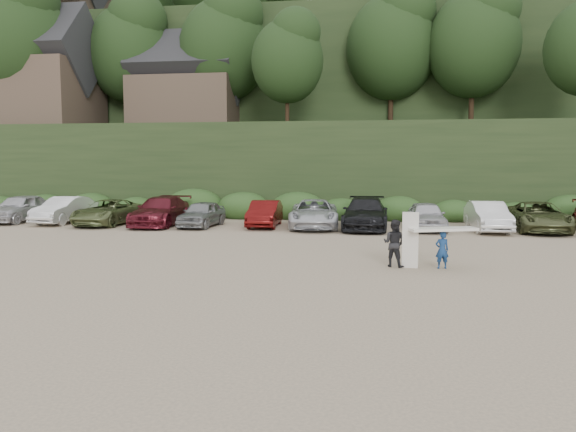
# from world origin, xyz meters

# --- Properties ---
(ground) EXTENTS (120.00, 120.00, 0.00)m
(ground) POSITION_xyz_m (0.00, 0.00, 0.00)
(ground) COLOR tan
(ground) RESTS_ON ground
(hillside_backdrop) EXTENTS (90.00, 41.50, 28.00)m
(hillside_backdrop) POSITION_xyz_m (-0.26, 35.93, 11.22)
(hillside_backdrop) COLOR black
(hillside_backdrop) RESTS_ON ground
(parked_cars) EXTENTS (39.63, 6.00, 1.63)m
(parked_cars) POSITION_xyz_m (0.96, 10.00, 0.76)
(parked_cars) COLOR #B9B9BE
(parked_cars) RESTS_ON ground
(child_surfer) EXTENTS (2.34, 1.32, 1.35)m
(child_surfer) POSITION_xyz_m (4.97, -0.74, 0.92)
(child_surfer) COLOR navy
(child_surfer) RESTS_ON ground
(adult_surfer) EXTENTS (1.26, 0.87, 1.88)m
(adult_surfer) POSITION_xyz_m (3.46, -0.67, 0.81)
(adult_surfer) COLOR black
(adult_surfer) RESTS_ON ground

